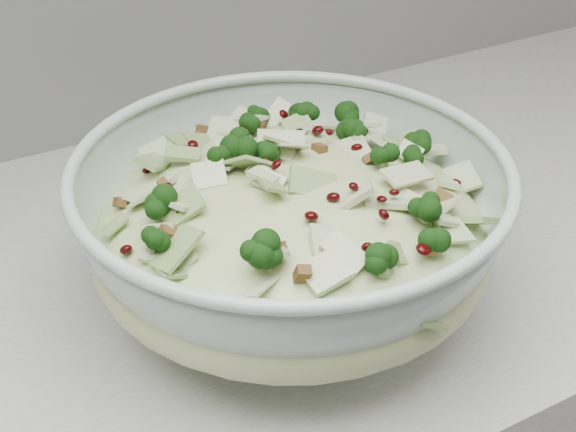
{
  "coord_description": "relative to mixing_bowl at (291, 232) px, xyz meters",
  "views": [
    {
      "loc": [
        -0.4,
        1.13,
        1.35
      ],
      "look_at": [
        -0.15,
        1.59,
        1.0
      ],
      "focal_mm": 50.0,
      "sensor_mm": 36.0,
      "label": 1
    }
  ],
  "objects": [
    {
      "name": "mixing_bowl",
      "position": [
        0.0,
        0.0,
        0.0
      ],
      "size": [
        0.4,
        0.4,
        0.14
      ],
      "rotation": [
        0.0,
        0.0,
        -0.14
      ],
      "color": "#B2C4B6",
      "rests_on": "counter"
    },
    {
      "name": "salad",
      "position": [
        -0.0,
        0.0,
        0.02
      ],
      "size": [
        0.44,
        0.44,
        0.14
      ],
      "rotation": [
        0.0,
        0.0,
        -0.44
      ],
      "color": "beige",
      "rests_on": "mixing_bowl"
    }
  ]
}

